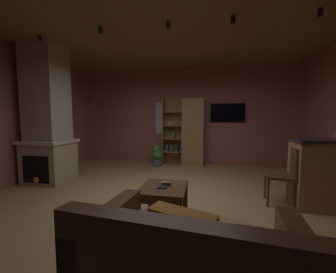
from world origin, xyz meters
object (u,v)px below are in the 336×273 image
Objects in this scene: stone_fireplace at (48,122)px; dining_chair at (285,172)px; table_book_0 at (162,187)px; bookshelf_cabinet at (190,133)px; potted_floor_plant at (157,155)px; wall_mounted_tv at (227,113)px; table_book_1 at (166,183)px; coffee_table at (163,193)px.

stone_fireplace is 4.67m from dining_chair.
stone_fireplace reaches higher than table_book_0.
table_book_0 is 2.02m from dining_chair.
stone_fireplace is 3.64m from bookshelf_cabinet.
potted_floor_plant is 2.40m from wall_mounted_tv.
bookshelf_cabinet is 14.85× the size of table_book_1.
wall_mounted_tv is at bearing 31.92° from stone_fireplace.
bookshelf_cabinet is at bearing 38.04° from stone_fireplace.
stone_fireplace is at bearing -134.70° from potted_floor_plant.
potted_floor_plant is at bearing 105.83° from coffee_table.
stone_fireplace is at bearing -141.96° from bookshelf_cabinet.
coffee_table is 0.69× the size of wall_mounted_tv.
wall_mounted_tv is (1.08, 3.58, 1.04)m from table_book_1.
wall_mounted_tv is at bearing 103.69° from dining_chair.
wall_mounted_tv is at bearing 73.12° from coffee_table.
stone_fireplace is 4.62m from wall_mounted_tv.
table_book_1 is 3.89m from wall_mounted_tv.
coffee_table is 5.14× the size of table_book_1.
bookshelf_cabinet reaches higher than coffee_table.
stone_fireplace is 22.48× the size of table_book_0.
stone_fireplace is 3.14× the size of dining_chair.
dining_chair is at bearing -55.80° from bookshelf_cabinet.
stone_fireplace is at bearing 158.03° from table_book_1.
potted_floor_plant reaches higher than table_book_1.
coffee_table is at bearing -74.17° from potted_floor_plant.
bookshelf_cabinet is 2.00× the size of wall_mounted_tv.
stone_fireplace is 2.90m from potted_floor_plant.
potted_floor_plant is (-0.93, -0.29, -0.65)m from bookshelf_cabinet.
table_book_1 is at bearing -90.29° from bookshelf_cabinet.
potted_floor_plant is at bearing 106.56° from table_book_1.
table_book_0 is at bearing -106.66° from wall_mounted_tv.
bookshelf_cabinet is at bearing 89.29° from table_book_0.
coffee_table is 0.14m from table_book_1.
stone_fireplace is 1.48× the size of bookshelf_cabinet.
stone_fireplace is 3.16m from table_book_1.
wall_mounted_tv is (1.11, 3.65, 1.17)m from coffee_table.
wall_mounted_tv is (3.92, 2.44, 0.23)m from stone_fireplace.
dining_chair reaches higher than coffee_table.
bookshelf_cabinet is 3.40m from table_book_1.
wall_mounted_tv is (1.07, 0.21, 0.58)m from bookshelf_cabinet.
dining_chair is at bearing -40.35° from potted_floor_plant.
bookshelf_cabinet is 3.17× the size of potted_floor_plant.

